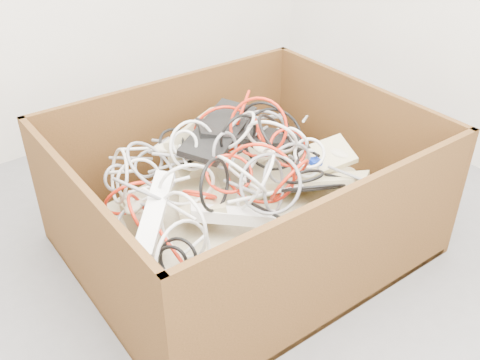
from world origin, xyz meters
TOP-DOWN VIEW (x-y plane):
  - ground at (0.00, 0.00)m, footprint 3.00×3.00m
  - cardboard_box at (0.18, 0.26)m, footprint 1.26×1.05m
  - keyboard_pile at (0.24, 0.30)m, footprint 1.14×0.82m
  - mice_scatter at (0.19, 0.19)m, footprint 0.92×0.65m
  - power_strip_left at (-0.22, 0.18)m, footprint 0.27×0.29m
  - power_strip_right at (0.03, 0.09)m, footprint 0.29×0.20m
  - vga_plug at (0.44, 0.13)m, footprint 0.05×0.05m
  - cable_tangle at (0.11, 0.25)m, footprint 1.14×0.84m

SIDE VIEW (x-z plane):
  - ground at x=0.00m, z-range 0.00..0.00m
  - cardboard_box at x=0.18m, z-range -0.15..0.42m
  - keyboard_pile at x=0.24m, z-range 0.11..0.46m
  - power_strip_right at x=0.03m, z-range 0.27..0.37m
  - mice_scatter at x=0.19m, z-range 0.25..0.45m
  - vga_plug at x=0.44m, z-range 0.35..0.38m
  - power_strip_left at x=-0.22m, z-range 0.32..0.45m
  - cable_tangle at x=0.11m, z-range 0.17..0.64m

